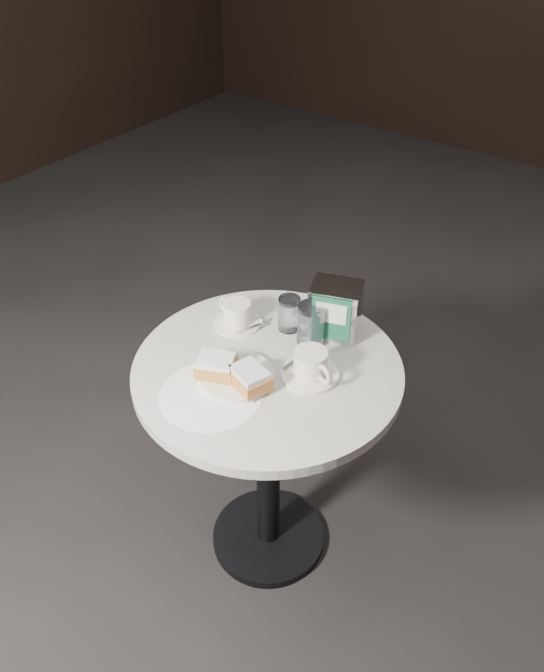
{
  "coord_description": "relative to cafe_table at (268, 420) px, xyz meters",
  "views": [
    {
      "loc": [
        0.76,
        -1.04,
        1.84
      ],
      "look_at": [
        0.0,
        0.02,
        0.83
      ],
      "focal_mm": 35.0,
      "sensor_mm": 36.0,
      "label": 1
    }
  ],
  "objects": [
    {
      "name": "water_glass_left",
      "position": [
        -0.05,
        0.17,
        0.25
      ],
      "size": [
        0.06,
        0.06,
        0.1
      ],
      "rotation": [
        0.0,
        0.0,
        -0.05
      ],
      "color": "white",
      "rests_on": "cafe_table"
    },
    {
      "name": "ground",
      "position": [
        0.0,
        0.0,
        -0.55
      ],
      "size": [
        7.0,
        7.0,
        0.0
      ],
      "primitive_type": "plane",
      "color": "black",
      "rests_on": "ground"
    },
    {
      "name": "coffee_cup_right",
      "position": [
        0.11,
        0.03,
        0.23
      ],
      "size": [
        0.19,
        0.19,
        0.08
      ],
      "rotation": [
        0.0,
        0.0,
        -0.36
      ],
      "color": "white",
      "rests_on": "cafe_table"
    },
    {
      "name": "cafe_table",
      "position": [
        0.0,
        0.0,
        0.0
      ],
      "size": [
        0.7,
        0.7,
        0.74
      ],
      "color": "black",
      "rests_on": "ground"
    },
    {
      "name": "sugar_spill",
      "position": [
        -0.05,
        -0.17,
        0.2
      ],
      "size": [
        0.31,
        0.31,
        0.0
      ],
      "primitive_type": "cylinder",
      "rotation": [
        0.0,
        0.0,
        -0.27
      ],
      "color": "white",
      "rests_on": "cafe_table"
    },
    {
      "name": "napkin_dispenser",
      "position": [
        0.06,
        0.22,
        0.27
      ],
      "size": [
        0.16,
        0.14,
        0.15
      ],
      "rotation": [
        0.0,
        0.0,
        0.33
      ],
      "color": "silver",
      "rests_on": "cafe_table"
    },
    {
      "name": "beignet_plate",
      "position": [
        -0.03,
        -0.1,
        0.22
      ],
      "size": [
        0.21,
        0.21,
        0.06
      ],
      "rotation": [
        0.0,
        0.0,
        0.1
      ],
      "color": "silver",
      "rests_on": "cafe_table"
    },
    {
      "name": "water_glass_right",
      "position": [
        0.04,
        0.15,
        0.26
      ],
      "size": [
        0.08,
        0.08,
        0.12
      ],
      "rotation": [
        0.0,
        0.0,
        -0.14
      ],
      "color": "white",
      "rests_on": "cafe_table"
    },
    {
      "name": "coffee_cup_left",
      "position": [
        -0.18,
        0.1,
        0.23
      ],
      "size": [
        0.15,
        0.15,
        0.07
      ],
      "rotation": [
        0.0,
        0.0,
        -0.17
      ],
      "color": "white",
      "rests_on": "cafe_table"
    }
  ]
}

